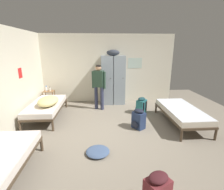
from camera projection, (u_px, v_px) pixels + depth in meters
The scene contains 13 objects.
ground_plane at pixel (113, 133), 4.33m from camera, with size 8.72×8.72×0.00m, color gray.
room_backdrop at pixel (67, 75), 5.17m from camera, with size 5.21×5.51×2.65m.
locker_bank at pixel (113, 79), 6.43m from camera, with size 0.90×0.55×2.07m.
shelf_unit at pixel (49, 97), 6.32m from camera, with size 0.38×0.30×0.57m.
bed_right at pixel (181, 112), 4.75m from camera, with size 0.90×1.90×0.49m.
bed_left_rear at pixel (46, 106), 5.19m from camera, with size 0.90×1.90×0.49m.
bedding_heap at pixel (48, 101), 4.95m from camera, with size 0.56×0.87×0.25m.
person_traveler at pixel (99, 83), 5.77m from camera, with size 0.48×0.31×1.59m.
water_bottle at pixel (46, 89), 6.25m from camera, with size 0.07×0.07×0.20m.
lotion_bottle at pixel (50, 89), 6.21m from camera, with size 0.05×0.05×0.16m.
backpack_teal at pixel (141, 106), 5.60m from camera, with size 0.42×0.42×0.55m.
backpack_navy at pixel (138, 119), 4.53m from camera, with size 0.41×0.41×0.55m.
clothes_pile_denim at pixel (98, 151), 3.48m from camera, with size 0.49×0.49×0.09m.
Camera 1 is at (-0.30, -3.89, 2.13)m, focal length 26.74 mm.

